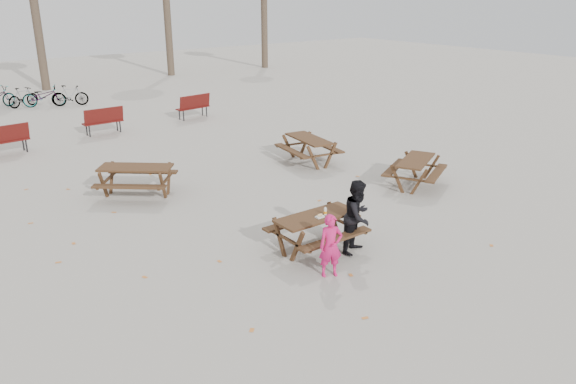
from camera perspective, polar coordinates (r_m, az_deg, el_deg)
ground at (r=12.02m, az=2.88°, el=-5.79°), size 80.00×80.00×0.00m
main_picnic_table at (r=11.78m, az=2.93°, el=-3.21°), size 1.80×1.45×0.78m
food_tray at (r=11.58m, az=3.26°, el=-2.54°), size 0.18×0.11×0.03m
bread_roll at (r=11.56m, az=3.26°, el=-2.34°), size 0.14×0.06×0.05m
soda_bottle at (r=11.71m, az=3.81°, el=-2.01°), size 0.07×0.07×0.17m
child at (r=10.71m, az=4.36°, el=-5.48°), size 0.54×0.46×1.25m
adult at (r=11.70m, az=7.11°, el=-2.48°), size 0.93×0.83×1.57m
picnic_table_east at (r=16.10m, az=12.76°, el=1.96°), size 2.24×2.09×0.77m
picnic_table_north at (r=15.44m, az=-15.13°, el=1.07°), size 2.42×2.37×0.81m
picnic_table_far at (r=17.84m, az=2.13°, el=4.26°), size 1.76×2.07×0.80m
park_bench_row at (r=22.12m, az=-21.13°, el=6.31°), size 10.95×1.98×1.03m
bicycle_row at (r=29.15m, az=-26.50°, el=8.50°), size 6.96×2.56×1.03m
fallen_leaves at (r=14.12m, az=-2.04°, el=-1.74°), size 11.00×11.00×0.01m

